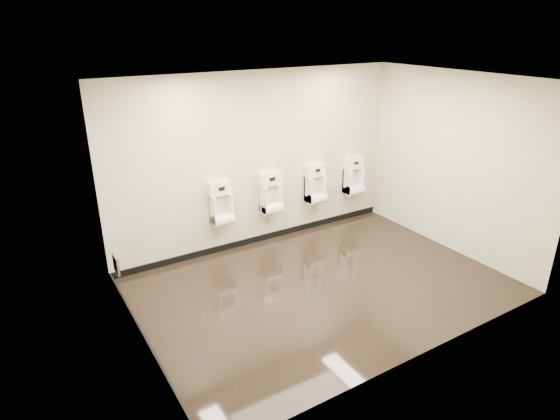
{
  "coord_description": "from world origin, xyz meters",
  "views": [
    {
      "loc": [
        -3.48,
        -4.54,
        3.45
      ],
      "look_at": [
        -0.35,
        0.55,
        1.04
      ],
      "focal_mm": 30.0,
      "sensor_mm": 36.0,
      "label": 1
    }
  ],
  "objects_px": {
    "urinal_0": "(221,207)",
    "urinal_3": "(354,179)",
    "urinal_2": "(316,187)",
    "urinal_1": "(271,196)",
    "access_panel": "(116,264)"
  },
  "relations": [
    {
      "from": "urinal_2",
      "to": "urinal_3",
      "type": "distance_m",
      "value": 0.84
    },
    {
      "from": "urinal_2",
      "to": "urinal_3",
      "type": "bearing_deg",
      "value": 0.0
    },
    {
      "from": "access_panel",
      "to": "urinal_0",
      "type": "xyz_separation_m",
      "value": [
        1.73,
        0.43,
        0.31
      ]
    },
    {
      "from": "urinal_0",
      "to": "urinal_1",
      "type": "bearing_deg",
      "value": 0.0
    },
    {
      "from": "urinal_0",
      "to": "urinal_3",
      "type": "xyz_separation_m",
      "value": [
        2.63,
        0.0,
        0.0
      ]
    },
    {
      "from": "access_panel",
      "to": "urinal_2",
      "type": "xyz_separation_m",
      "value": [
        3.51,
        0.43,
        0.31
      ]
    },
    {
      "from": "access_panel",
      "to": "urinal_2",
      "type": "height_order",
      "value": "urinal_2"
    },
    {
      "from": "urinal_0",
      "to": "urinal_2",
      "type": "distance_m",
      "value": 1.78
    },
    {
      "from": "urinal_0",
      "to": "urinal_3",
      "type": "bearing_deg",
      "value": 0.0
    },
    {
      "from": "urinal_0",
      "to": "urinal_1",
      "type": "height_order",
      "value": "same"
    },
    {
      "from": "urinal_3",
      "to": "urinal_2",
      "type": "bearing_deg",
      "value": 180.0
    },
    {
      "from": "access_panel",
      "to": "urinal_0",
      "type": "distance_m",
      "value": 1.81
    },
    {
      "from": "urinal_1",
      "to": "urinal_2",
      "type": "distance_m",
      "value": 0.89
    },
    {
      "from": "urinal_3",
      "to": "urinal_1",
      "type": "bearing_deg",
      "value": 180.0
    },
    {
      "from": "access_panel",
      "to": "urinal_3",
      "type": "bearing_deg",
      "value": 5.63
    }
  ]
}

